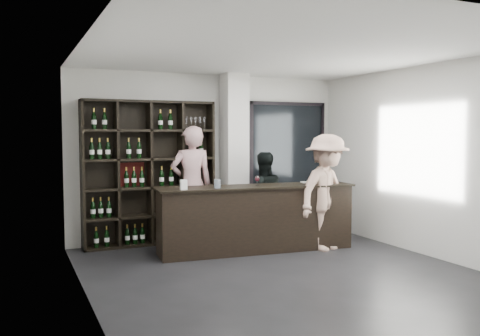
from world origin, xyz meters
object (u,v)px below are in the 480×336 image
wine_shelf (150,173)px  customer (327,192)px  taster_black (263,197)px  taster_pink (192,185)px  tasting_counter (256,218)px

wine_shelf → customer: (2.47, -1.55, -0.28)m
taster_black → taster_pink: bearing=-8.6°
wine_shelf → tasting_counter: bearing=-40.0°
wine_shelf → taster_pink: (0.68, -0.17, -0.21)m
tasting_counter → taster_pink: 1.33m
taster_pink → customer: size_ratio=1.07×
taster_pink → tasting_counter: bearing=129.9°
customer → taster_pink: bearing=123.9°
tasting_counter → customer: bearing=-13.8°
tasting_counter → customer: 1.20m
taster_black → customer: 1.18m
wine_shelf → taster_black: wine_shelf is taller
tasting_counter → taster_black: bearing=60.7°
wine_shelf → taster_black: (1.82, -0.58, -0.43)m
tasting_counter → taster_pink: (-0.73, 1.01, 0.47)m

